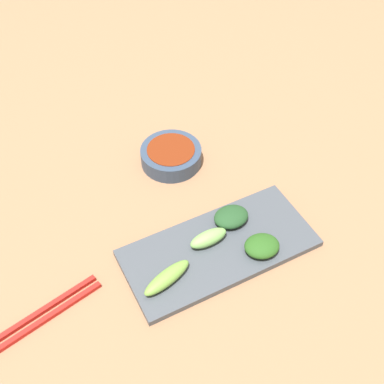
{
  "coord_description": "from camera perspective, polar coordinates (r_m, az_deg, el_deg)",
  "views": [
    {
      "loc": [
        0.49,
        -0.28,
        0.7
      ],
      "look_at": [
        -0.02,
        -0.01,
        0.05
      ],
      "focal_mm": 45.97,
      "sensor_mm": 36.0,
      "label": 1
    }
  ],
  "objects": [
    {
      "name": "chopsticks",
      "position": [
        0.79,
        -18.16,
        -14.27
      ],
      "size": [
        0.07,
        0.23,
        0.01
      ],
      "rotation": [
        0.0,
        0.0,
        0.21
      ],
      "color": "red",
      "rests_on": "tabletop"
    },
    {
      "name": "broccoli_leafy_3",
      "position": [
        0.84,
        4.56,
        -2.88
      ],
      "size": [
        0.05,
        0.06,
        0.02
      ],
      "primitive_type": "ellipsoid",
      "rotation": [
        0.0,
        0.0,
        -0.02
      ],
      "color": "#214824",
      "rests_on": "serving_plate"
    },
    {
      "name": "broccoli_stalk_2",
      "position": [
        0.77,
        -2.92,
        -9.89
      ],
      "size": [
        0.05,
        0.09,
        0.02
      ],
      "primitive_type": "ellipsoid",
      "rotation": [
        0.0,
        0.0,
        0.28
      ],
      "color": "#6FA240",
      "rests_on": "serving_plate"
    },
    {
      "name": "broccoli_leafy_0",
      "position": [
        0.81,
        8.11,
        -6.22
      ],
      "size": [
        0.06,
        0.07,
        0.02
      ],
      "primitive_type": "ellipsoid",
      "rotation": [
        0.0,
        0.0,
        -0.21
      ],
      "color": "#28581D",
      "rests_on": "serving_plate"
    },
    {
      "name": "sauce_bowl",
      "position": [
        0.95,
        -2.71,
        4.2
      ],
      "size": [
        0.12,
        0.12,
        0.03
      ],
      "color": "#31425B",
      "rests_on": "tabletop"
    },
    {
      "name": "broccoli_stalk_1",
      "position": [
        0.81,
        1.92,
        -5.36
      ],
      "size": [
        0.03,
        0.07,
        0.02
      ],
      "primitive_type": "ellipsoid",
      "rotation": [
        0.0,
        0.0,
        0.03
      ],
      "color": "#7AB65B",
      "rests_on": "serving_plate"
    },
    {
      "name": "serving_plate",
      "position": [
        0.82,
        3.14,
        -6.53
      ],
      "size": [
        0.15,
        0.32,
        0.01
      ],
      "primitive_type": "cube",
      "color": "#424952",
      "rests_on": "tabletop"
    },
    {
      "name": "tabletop",
      "position": [
        0.89,
        1.42,
        -2.39
      ],
      "size": [
        2.1,
        2.1,
        0.02
      ],
      "primitive_type": "cube",
      "color": "#976C4C",
      "rests_on": "ground"
    }
  ]
}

